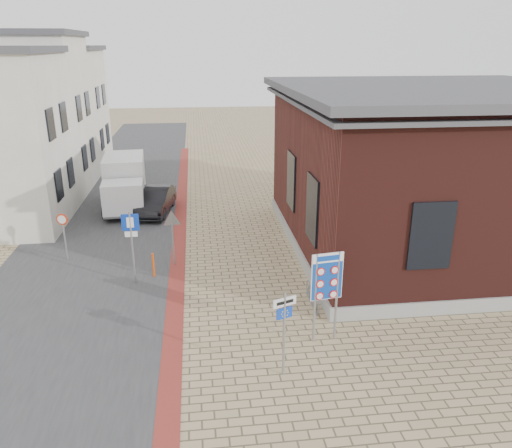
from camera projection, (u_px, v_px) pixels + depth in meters
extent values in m
plane|color=tan|center=(241.00, 345.00, 14.68)|extent=(120.00, 120.00, 0.00)
cube|color=#38383A|center=(119.00, 202.00, 28.06)|extent=(7.00, 60.00, 0.02)
cube|color=maroon|center=(180.00, 230.00, 23.78)|extent=(0.60, 40.00, 0.02)
cube|color=gray|center=(428.00, 238.00, 22.15)|extent=(12.15, 12.15, 0.50)
cube|color=#441A16|center=(437.00, 166.00, 21.05)|extent=(12.00, 12.00, 6.00)
cube|color=#45454A|center=(446.00, 89.00, 19.99)|extent=(13.00, 13.00, 0.30)
cube|color=#45454A|center=(445.00, 100.00, 20.12)|extent=(12.70, 12.70, 0.15)
cube|color=black|center=(313.00, 209.00, 17.80)|extent=(0.12, 1.60, 2.40)
cube|color=black|center=(292.00, 181.00, 21.54)|extent=(0.12, 1.60, 2.40)
cube|color=black|center=(431.00, 236.00, 15.33)|extent=(1.40, 0.12, 2.20)
cube|color=black|center=(59.00, 185.00, 23.17)|extent=(0.10, 1.10, 1.40)
cube|color=black|center=(70.00, 173.00, 25.41)|extent=(0.10, 1.10, 1.40)
cube|color=black|center=(50.00, 124.00, 22.22)|extent=(0.10, 1.10, 1.40)
cube|color=black|center=(63.00, 117.00, 24.46)|extent=(0.10, 1.10, 1.40)
cube|color=beige|center=(21.00, 117.00, 28.74)|extent=(7.00, 6.00, 8.80)
cube|color=#45454A|center=(8.00, 33.00, 27.20)|extent=(7.40, 6.40, 0.30)
cube|color=black|center=(85.00, 158.00, 28.77)|extent=(0.10, 1.10, 1.40)
cube|color=black|center=(92.00, 149.00, 31.01)|extent=(0.10, 1.10, 1.40)
cube|color=black|center=(79.00, 108.00, 27.82)|extent=(0.10, 1.10, 1.40)
cube|color=black|center=(87.00, 103.00, 30.06)|extent=(0.10, 1.10, 1.40)
cube|color=beige|center=(50.00, 111.00, 34.48)|extent=(7.00, 6.00, 8.00)
cube|color=#45454A|center=(41.00, 48.00, 33.08)|extent=(7.40, 6.40, 0.30)
cube|color=black|center=(102.00, 139.00, 34.37)|extent=(0.10, 1.10, 1.40)
cube|color=black|center=(108.00, 133.00, 36.61)|extent=(0.10, 1.10, 1.40)
cube|color=black|center=(98.00, 98.00, 33.42)|extent=(0.10, 1.10, 1.40)
cube|color=black|center=(104.00, 94.00, 35.67)|extent=(0.10, 1.10, 1.40)
torus|color=slate|center=(316.00, 305.00, 16.38)|extent=(0.04, 0.60, 0.60)
torus|color=slate|center=(314.00, 301.00, 16.66)|extent=(0.04, 0.60, 0.60)
torus|color=slate|center=(312.00, 296.00, 16.94)|extent=(0.04, 0.60, 0.60)
torus|color=slate|center=(310.00, 292.00, 17.22)|extent=(0.04, 0.60, 0.60)
torus|color=slate|center=(308.00, 288.00, 17.50)|extent=(0.04, 0.60, 0.60)
cube|color=slate|center=(312.00, 303.00, 17.02)|extent=(0.08, 1.60, 0.04)
imported|color=black|center=(156.00, 201.00, 26.04)|extent=(2.02, 4.20, 1.33)
cube|color=slate|center=(126.00, 201.00, 26.80)|extent=(2.37, 5.24, 0.24)
cube|color=white|center=(123.00, 197.00, 24.89)|extent=(2.10, 1.75, 1.51)
cube|color=black|center=(122.00, 195.00, 24.14)|extent=(1.80, 0.22, 0.76)
cube|color=white|center=(125.00, 175.00, 27.17)|extent=(2.33, 3.55, 2.08)
cylinder|color=black|center=(105.00, 212.00, 25.24)|extent=(0.29, 0.77, 0.76)
cylinder|color=black|center=(145.00, 209.00, 25.61)|extent=(0.29, 0.77, 0.76)
cylinder|color=black|center=(109.00, 195.00, 28.03)|extent=(0.29, 0.77, 0.76)
cylinder|color=black|center=(145.00, 193.00, 28.39)|extent=(0.29, 0.77, 0.76)
cylinder|color=gray|center=(315.00, 299.00, 14.41)|extent=(0.07, 0.07, 2.81)
cylinder|color=gray|center=(337.00, 296.00, 14.58)|extent=(0.07, 0.07, 2.81)
cube|color=white|center=(327.00, 276.00, 14.26)|extent=(0.96, 0.18, 1.45)
cube|color=#0D3EA2|center=(327.00, 276.00, 14.26)|extent=(0.92, 0.18, 1.41)
cube|color=white|center=(328.00, 258.00, 14.07)|extent=(0.92, 0.19, 0.27)
cylinder|color=gray|center=(284.00, 335.00, 12.97)|extent=(0.07, 0.07, 2.45)
cube|color=silver|center=(285.00, 302.00, 12.65)|extent=(0.63, 0.27, 0.23)
cube|color=#0F38B7|center=(284.00, 313.00, 12.76)|extent=(0.43, 0.19, 0.30)
cylinder|color=gray|center=(133.00, 249.00, 18.01)|extent=(0.07, 0.07, 2.80)
cube|color=#0D33A6|center=(130.00, 222.00, 17.66)|extent=(0.62, 0.05, 0.62)
cube|color=white|center=(131.00, 234.00, 17.82)|extent=(0.45, 0.04, 0.20)
cylinder|color=gray|center=(173.00, 239.00, 19.67)|extent=(0.07, 0.07, 2.20)
cylinder|color=gray|center=(65.00, 237.00, 20.17)|extent=(0.07, 0.07, 2.00)
cylinder|color=red|center=(62.00, 219.00, 19.91)|extent=(0.47, 0.13, 0.47)
cylinder|color=#D5480B|center=(153.00, 265.00, 18.86)|extent=(0.11, 0.11, 0.96)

